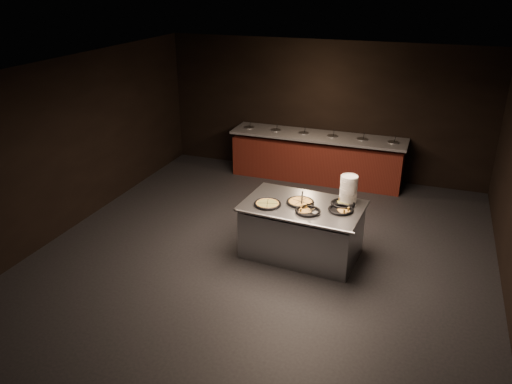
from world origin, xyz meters
TOP-DOWN VIEW (x-y plane):
  - room at (0.00, 0.00)m, footprint 7.02×8.02m
  - salad_bar at (0.00, 3.56)m, footprint 3.70×0.83m
  - serving_counter at (0.55, 0.38)m, footprint 1.89×1.29m
  - plate_stack at (1.17, 0.73)m, footprint 0.27×0.27m
  - pan_veggie_whole at (0.04, 0.18)m, footprint 0.42×0.42m
  - pan_cheese_whole at (0.49, 0.42)m, footprint 0.43×0.43m
  - pan_cheese_slices_a at (1.12, 0.59)m, footprint 0.37×0.37m
  - pan_cheese_slices_b at (0.68, 0.15)m, footprint 0.38×0.38m
  - pan_veggie_slices at (1.13, 0.36)m, footprint 0.38×0.38m
  - server_left at (0.50, 0.47)m, footprint 0.15×0.32m
  - server_right at (0.71, 0.17)m, footprint 0.32×0.19m

SIDE VIEW (x-z plane):
  - serving_counter at x=0.55m, z-range -0.02..0.85m
  - salad_bar at x=0.00m, z-range -0.15..1.03m
  - pan_cheese_slices_b at x=0.68m, z-range 0.87..0.91m
  - pan_veggie_slices at x=1.13m, z-range 0.87..0.91m
  - pan_cheese_slices_a at x=1.12m, z-range 0.87..0.91m
  - pan_veggie_whole at x=0.04m, z-range 0.87..0.91m
  - pan_cheese_whole at x=0.49m, z-range 0.87..0.91m
  - server_left at x=0.50m, z-range 0.86..1.03m
  - server_right at x=0.71m, z-range 0.86..1.03m
  - plate_stack at x=1.17m, z-range 0.87..1.29m
  - room at x=0.00m, z-range -0.01..2.91m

